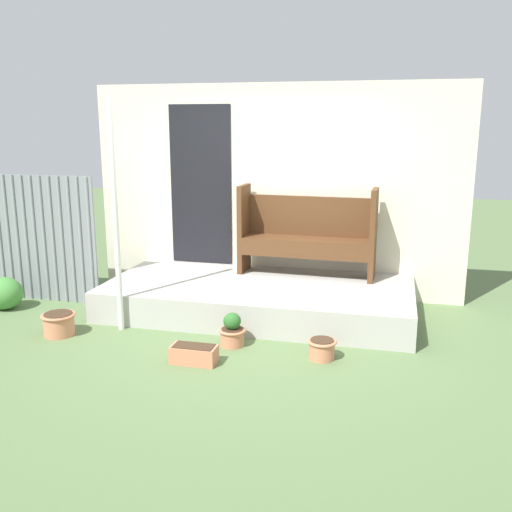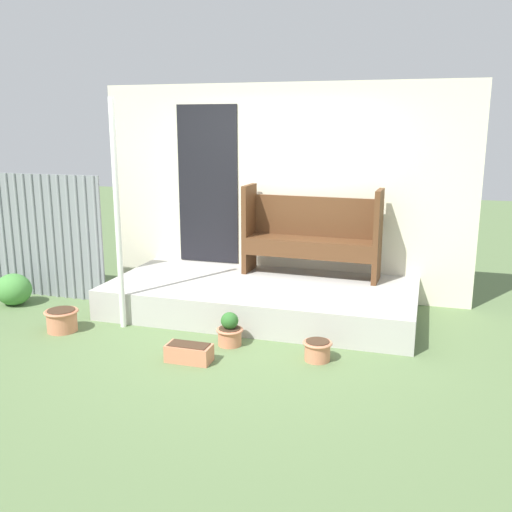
{
  "view_description": "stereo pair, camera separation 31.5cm",
  "coord_description": "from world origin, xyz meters",
  "px_view_note": "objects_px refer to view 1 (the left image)",
  "views": [
    {
      "loc": [
        1.5,
        -5.25,
        2.13
      ],
      "look_at": [
        0.14,
        0.28,
        0.79
      ],
      "focal_mm": 40.0,
      "sensor_mm": 36.0,
      "label": 1
    },
    {
      "loc": [
        1.8,
        -5.17,
        2.13
      ],
      "look_at": [
        0.14,
        0.28,
        0.79
      ],
      "focal_mm": 40.0,
      "sensor_mm": 36.0,
      "label": 2
    }
  ],
  "objects_px": {
    "flower_pot_middle": "(232,331)",
    "shrub_by_fence": "(4,293)",
    "support_post": "(115,218)",
    "bench": "(307,231)",
    "planter_box_rect": "(194,354)",
    "flower_pot_left": "(59,323)",
    "flower_pot_right": "(322,348)"
  },
  "relations": [
    {
      "from": "shrub_by_fence",
      "to": "support_post",
      "type": "bearing_deg",
      "value": -10.2
    },
    {
      "from": "flower_pot_left",
      "to": "flower_pot_middle",
      "type": "relative_size",
      "value": 1.05
    },
    {
      "from": "flower_pot_right",
      "to": "planter_box_rect",
      "type": "xyz_separation_m",
      "value": [
        -1.12,
        -0.37,
        -0.02
      ]
    },
    {
      "from": "flower_pot_left",
      "to": "flower_pot_middle",
      "type": "height_order",
      "value": "flower_pot_middle"
    },
    {
      "from": "planter_box_rect",
      "to": "shrub_by_fence",
      "type": "xyz_separation_m",
      "value": [
        -2.67,
        0.93,
        0.11
      ]
    },
    {
      "from": "flower_pot_right",
      "to": "flower_pot_left",
      "type": "bearing_deg",
      "value": -179.28
    },
    {
      "from": "planter_box_rect",
      "to": "shrub_by_fence",
      "type": "height_order",
      "value": "shrub_by_fence"
    },
    {
      "from": "support_post",
      "to": "flower_pot_right",
      "type": "relative_size",
      "value": 8.71
    },
    {
      "from": "flower_pot_middle",
      "to": "shrub_by_fence",
      "type": "bearing_deg",
      "value": 171.17
    },
    {
      "from": "flower_pot_left",
      "to": "flower_pot_middle",
      "type": "bearing_deg",
      "value": 4.66
    },
    {
      "from": "flower_pot_left",
      "to": "planter_box_rect",
      "type": "relative_size",
      "value": 0.84
    },
    {
      "from": "flower_pot_middle",
      "to": "support_post",
      "type": "bearing_deg",
      "value": 172.96
    },
    {
      "from": "support_post",
      "to": "flower_pot_middle",
      "type": "bearing_deg",
      "value": -7.04
    },
    {
      "from": "support_post",
      "to": "shrub_by_fence",
      "type": "height_order",
      "value": "support_post"
    },
    {
      "from": "bench",
      "to": "planter_box_rect",
      "type": "relative_size",
      "value": 3.89
    },
    {
      "from": "planter_box_rect",
      "to": "bench",
      "type": "bearing_deg",
      "value": 71.1
    },
    {
      "from": "bench",
      "to": "flower_pot_right",
      "type": "distance_m",
      "value": 1.9
    },
    {
      "from": "bench",
      "to": "flower_pot_right",
      "type": "relative_size",
      "value": 5.95
    },
    {
      "from": "flower_pot_left",
      "to": "flower_pot_right",
      "type": "height_order",
      "value": "flower_pot_left"
    },
    {
      "from": "bench",
      "to": "flower_pot_middle",
      "type": "bearing_deg",
      "value": -104.87
    },
    {
      "from": "flower_pot_right",
      "to": "shrub_by_fence",
      "type": "relative_size",
      "value": 0.63
    },
    {
      "from": "shrub_by_fence",
      "to": "planter_box_rect",
      "type": "bearing_deg",
      "value": -19.21
    },
    {
      "from": "flower_pot_middle",
      "to": "flower_pot_right",
      "type": "bearing_deg",
      "value": -7.25
    },
    {
      "from": "bench",
      "to": "shrub_by_fence",
      "type": "bearing_deg",
      "value": -159.53
    },
    {
      "from": "support_post",
      "to": "flower_pot_right",
      "type": "distance_m",
      "value": 2.43
    },
    {
      "from": "support_post",
      "to": "flower_pot_left",
      "type": "distance_m",
      "value": 1.23
    },
    {
      "from": "flower_pot_middle",
      "to": "shrub_by_fence",
      "type": "relative_size",
      "value": 0.77
    },
    {
      "from": "flower_pot_left",
      "to": "planter_box_rect",
      "type": "bearing_deg",
      "value": -11.9
    },
    {
      "from": "support_post",
      "to": "flower_pot_left",
      "type": "relative_size",
      "value": 6.78
    },
    {
      "from": "flower_pot_left",
      "to": "support_post",
      "type": "bearing_deg",
      "value": 29.17
    },
    {
      "from": "bench",
      "to": "planter_box_rect",
      "type": "xyz_separation_m",
      "value": [
        -0.7,
        -2.06,
        -0.8
      ]
    },
    {
      "from": "support_post",
      "to": "planter_box_rect",
      "type": "bearing_deg",
      "value": -31.5
    }
  ]
}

